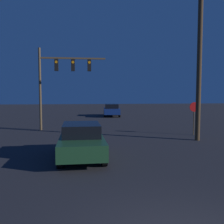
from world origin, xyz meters
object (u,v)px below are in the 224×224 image
at_px(stop_sign, 194,112).
at_px(utility_pole, 199,59).
at_px(car_near, 82,140).
at_px(traffic_signal_mast, 59,74).
at_px(car_far, 112,110).

distance_m(stop_sign, utility_pole, 3.78).
bearing_deg(utility_pole, car_near, -154.27).
distance_m(car_near, utility_pole, 8.59).
bearing_deg(car_near, stop_sign, -146.64).
bearing_deg(stop_sign, traffic_signal_mast, 159.09).
relative_size(car_far, stop_sign, 1.93).
relative_size(car_far, utility_pole, 0.46).
distance_m(car_near, traffic_signal_mast, 9.43).
distance_m(car_near, car_far, 19.53).
bearing_deg(traffic_signal_mast, car_far, 63.86).
relative_size(car_near, traffic_signal_mast, 0.67).
xyz_separation_m(traffic_signal_mast, stop_sign, (9.12, -3.49, -2.73)).
height_order(traffic_signal_mast, utility_pole, utility_pole).
relative_size(car_near, car_far, 0.98).
height_order(car_far, stop_sign, stop_sign).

